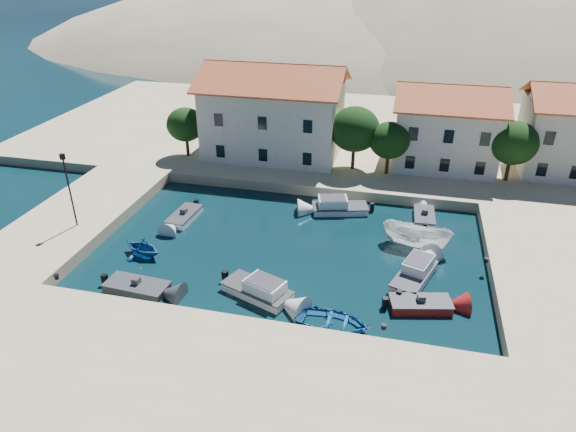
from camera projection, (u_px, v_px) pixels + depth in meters
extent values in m
plane|color=black|center=(252.00, 330.00, 32.14)|extent=(400.00, 400.00, 0.00)
cube|color=tan|center=(218.00, 396.00, 26.75)|extent=(52.00, 12.00, 1.00)
cube|color=tan|center=(571.00, 278.00, 36.27)|extent=(11.00, 20.00, 1.00)
cube|color=tan|center=(77.00, 217.00, 44.46)|extent=(8.00, 20.00, 1.00)
cube|color=tan|center=(357.00, 134.00, 64.21)|extent=(80.00, 36.00, 1.00)
ellipsoid|color=gray|center=(339.00, 120.00, 138.20)|extent=(198.00, 126.00, 72.00)
ellipsoid|color=gray|center=(503.00, 128.00, 148.41)|extent=(220.00, 176.00, 99.00)
cube|color=beige|center=(274.00, 120.00, 55.28)|extent=(14.00, 9.00, 7.50)
pyramid|color=#9B4423|center=(273.00, 74.00, 53.03)|extent=(14.70, 9.45, 2.20)
cube|color=beige|center=(446.00, 134.00, 52.64)|extent=(10.00, 8.00, 6.50)
pyramid|color=#9B4423|center=(452.00, 94.00, 50.71)|extent=(10.50, 8.40, 1.80)
cube|color=beige|center=(571.00, 138.00, 50.90)|extent=(9.00, 8.00, 7.00)
cylinder|color=#382314|center=(187.00, 145.00, 55.73)|extent=(0.36, 0.36, 2.50)
ellipsoid|color=black|center=(185.00, 125.00, 54.68)|extent=(4.00, 4.00, 3.60)
cylinder|color=#382314|center=(353.00, 155.00, 52.31)|extent=(0.36, 0.36, 3.00)
ellipsoid|color=black|center=(355.00, 129.00, 51.05)|extent=(5.00, 5.00, 4.50)
cylinder|color=#382314|center=(387.00, 162.00, 51.27)|extent=(0.36, 0.36, 2.50)
ellipsoid|color=black|center=(389.00, 140.00, 50.22)|extent=(4.00, 4.00, 3.60)
cylinder|color=#382314|center=(508.00, 167.00, 49.69)|extent=(0.36, 0.36, 2.75)
ellipsoid|color=black|center=(513.00, 143.00, 48.54)|extent=(4.60, 4.60, 4.14)
cylinder|color=black|center=(70.00, 192.00, 40.80)|extent=(0.14, 0.14, 6.00)
cube|color=black|center=(62.00, 157.00, 39.41)|extent=(0.35, 0.25, 0.45)
cylinder|color=black|center=(56.00, 277.00, 35.26)|extent=(0.36, 0.36, 0.30)
cylinder|color=black|center=(384.00, 327.00, 30.64)|extent=(0.36, 0.36, 0.30)
cylinder|color=black|center=(486.00, 260.00, 37.17)|extent=(0.36, 0.36, 0.30)
cube|color=#36373B|center=(137.00, 288.00, 35.69)|extent=(4.46, 2.22, 0.90)
cube|color=#36373B|center=(137.00, 284.00, 35.54)|extent=(4.56, 2.26, 0.10)
cube|color=#36373B|center=(136.00, 281.00, 35.44)|extent=(0.53, 0.53, 0.50)
cube|color=white|center=(257.00, 292.00, 35.28)|extent=(5.25, 3.68, 0.90)
cube|color=#36373B|center=(257.00, 288.00, 35.13)|extent=(5.38, 3.76, 0.10)
cube|color=white|center=(257.00, 283.00, 34.96)|extent=(3.02, 2.57, 0.90)
imported|color=#1B5896|center=(332.00, 326.00, 32.43)|extent=(4.93, 3.66, 0.98)
cube|color=maroon|center=(420.00, 305.00, 33.96)|extent=(4.22, 2.60, 0.90)
cube|color=#36373B|center=(421.00, 301.00, 33.81)|extent=(4.32, 2.65, 0.10)
cube|color=#36373B|center=(421.00, 298.00, 33.71)|extent=(0.60, 0.60, 0.50)
cube|color=white|center=(414.00, 277.00, 36.83)|extent=(3.39, 5.14, 0.90)
cube|color=#36373B|center=(414.00, 273.00, 36.68)|extent=(3.46, 5.26, 0.10)
cube|color=white|center=(415.00, 269.00, 36.51)|extent=(2.38, 2.92, 0.90)
imported|color=white|center=(415.00, 247.00, 41.01)|extent=(5.87, 3.31, 2.14)
cube|color=white|center=(424.00, 217.00, 44.99)|extent=(1.87, 3.70, 0.90)
cube|color=#36373B|center=(425.00, 214.00, 44.83)|extent=(1.91, 3.79, 0.10)
cube|color=#36373B|center=(425.00, 212.00, 44.73)|extent=(0.52, 0.52, 0.50)
imported|color=#1B5896|center=(144.00, 255.00, 39.96)|extent=(4.01, 3.71, 1.74)
cube|color=white|center=(184.00, 217.00, 45.09)|extent=(2.02, 4.07, 0.90)
cube|color=#36373B|center=(184.00, 213.00, 44.94)|extent=(2.06, 4.17, 0.10)
cube|color=#36373B|center=(184.00, 211.00, 44.84)|extent=(0.53, 0.53, 0.50)
cube|color=white|center=(340.00, 209.00, 46.39)|extent=(5.20, 3.26, 0.90)
cube|color=#36373B|center=(340.00, 206.00, 46.23)|extent=(5.32, 3.33, 0.10)
cube|color=white|center=(340.00, 202.00, 46.06)|extent=(2.93, 2.36, 0.90)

